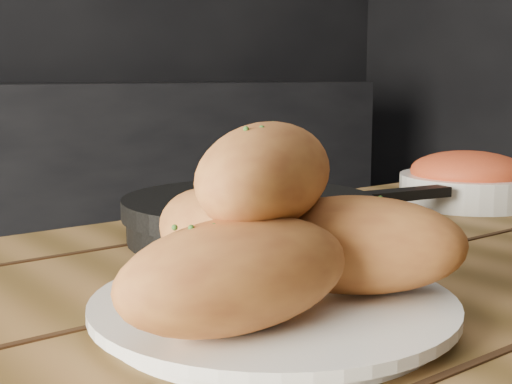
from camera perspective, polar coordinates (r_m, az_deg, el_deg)
name	(u,v)px	position (r m, az deg, el deg)	size (l,w,h in m)	color
plate	(274,309)	(0.50, 1.42, -9.35)	(0.26, 0.26, 0.02)	white
bread_rolls	(271,232)	(0.48, 1.18, -3.21)	(0.28, 0.24, 0.12)	#C17735
skillet	(251,217)	(0.75, -0.41, -1.99)	(0.40, 0.27, 0.05)	black
bowl	(468,180)	(1.00, 16.57, 0.90)	(0.18, 0.18, 0.07)	white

